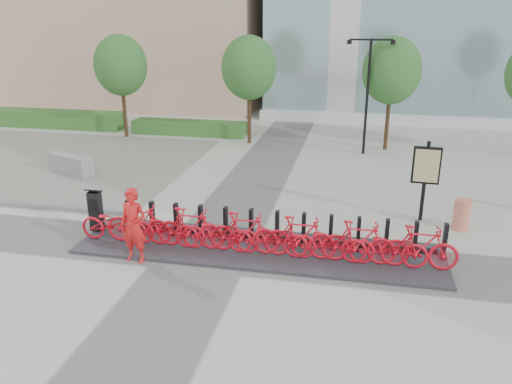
% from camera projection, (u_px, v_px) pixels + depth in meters
% --- Properties ---
extents(ground, '(120.00, 120.00, 0.00)m').
position_uv_depth(ground, '(208.00, 251.00, 13.19)').
color(ground, '#B5B5A7').
extents(gravel_patch, '(14.00, 14.00, 0.00)m').
position_uv_depth(gravel_patch, '(33.00, 160.00, 21.56)').
color(gravel_patch, slate).
rests_on(gravel_patch, ground).
extents(hedge_a, '(10.00, 1.40, 0.90)m').
position_uv_depth(hedge_a, '(39.00, 118.00, 28.19)').
color(hedge_a, '#3E682E').
rests_on(hedge_a, ground).
extents(hedge_b, '(6.00, 1.20, 0.70)m').
position_uv_depth(hedge_b, '(189.00, 128.00, 26.23)').
color(hedge_b, '#3E682E').
rests_on(hedge_b, ground).
extents(tree_0, '(2.60, 2.60, 5.10)m').
position_uv_depth(tree_0, '(121.00, 65.00, 24.62)').
color(tree_0, black).
rests_on(tree_0, ground).
extents(tree_1, '(2.60, 2.60, 5.10)m').
position_uv_depth(tree_1, '(249.00, 68.00, 23.38)').
color(tree_1, black).
rests_on(tree_1, ground).
extents(tree_2, '(2.60, 2.60, 5.10)m').
position_uv_depth(tree_2, '(392.00, 71.00, 22.14)').
color(tree_2, black).
rests_on(tree_2, ground).
extents(streetlamp, '(2.00, 0.20, 5.00)m').
position_uv_depth(streetlamp, '(368.00, 83.00, 21.56)').
color(streetlamp, black).
rests_on(streetlamp, ground).
extents(dock_pad, '(9.60, 2.40, 0.08)m').
position_uv_depth(dock_pad, '(258.00, 249.00, 13.21)').
color(dock_pad, '#323339').
rests_on(dock_pad, ground).
extents(dock_rail_posts, '(8.74, 0.50, 0.85)m').
position_uv_depth(dock_rail_posts, '(277.00, 227.00, 13.41)').
color(dock_rail_posts, black).
rests_on(dock_rail_posts, dock_pad).
extents(bike_0, '(1.89, 0.66, 0.99)m').
position_uv_depth(bike_0, '(114.00, 223.00, 13.45)').
color(bike_0, red).
rests_on(bike_0, dock_pad).
extents(bike_1, '(1.83, 0.52, 1.10)m').
position_uv_depth(bike_1, '(139.00, 224.00, 13.29)').
color(bike_1, red).
rests_on(bike_1, dock_pad).
extents(bike_2, '(1.89, 0.66, 0.99)m').
position_uv_depth(bike_2, '(164.00, 228.00, 13.17)').
color(bike_2, red).
rests_on(bike_2, dock_pad).
extents(bike_3, '(1.83, 0.52, 1.10)m').
position_uv_depth(bike_3, '(190.00, 228.00, 13.02)').
color(bike_3, red).
rests_on(bike_3, dock_pad).
extents(bike_4, '(1.89, 0.66, 0.99)m').
position_uv_depth(bike_4, '(217.00, 232.00, 12.90)').
color(bike_4, red).
rests_on(bike_4, dock_pad).
extents(bike_5, '(1.83, 0.52, 1.10)m').
position_uv_depth(bike_5, '(244.00, 233.00, 12.74)').
color(bike_5, red).
rests_on(bike_5, dock_pad).
extents(bike_6, '(1.89, 0.66, 0.99)m').
position_uv_depth(bike_6, '(271.00, 237.00, 12.62)').
color(bike_6, red).
rests_on(bike_6, dock_pad).
extents(bike_7, '(1.83, 0.52, 1.10)m').
position_uv_depth(bike_7, '(300.00, 237.00, 12.47)').
color(bike_7, red).
rests_on(bike_7, dock_pad).
extents(bike_8, '(1.89, 0.66, 0.99)m').
position_uv_depth(bike_8, '(329.00, 242.00, 12.35)').
color(bike_8, red).
rests_on(bike_8, dock_pad).
extents(bike_9, '(1.83, 0.52, 1.10)m').
position_uv_depth(bike_9, '(358.00, 242.00, 12.20)').
color(bike_9, red).
rests_on(bike_9, dock_pad).
extents(bike_10, '(1.89, 0.66, 0.99)m').
position_uv_depth(bike_10, '(388.00, 247.00, 12.08)').
color(bike_10, red).
rests_on(bike_10, dock_pad).
extents(bike_11, '(1.83, 0.52, 1.10)m').
position_uv_depth(bike_11, '(420.00, 247.00, 11.92)').
color(bike_11, red).
rests_on(bike_11, dock_pad).
extents(kiosk, '(0.39, 0.33, 1.27)m').
position_uv_depth(kiosk, '(96.00, 210.00, 14.08)').
color(kiosk, black).
rests_on(kiosk, dock_pad).
extents(worker_red, '(0.74, 0.53, 1.92)m').
position_uv_depth(worker_red, '(133.00, 225.00, 12.35)').
color(worker_red, red).
rests_on(worker_red, ground).
extents(construction_barrel, '(0.55, 0.55, 0.92)m').
position_uv_depth(construction_barrel, '(462.00, 214.00, 14.38)').
color(construction_barrel, '#ED3909').
rests_on(construction_barrel, ground).
extents(jersey_barrier, '(2.09, 1.23, 0.78)m').
position_uv_depth(jersey_barrier, '(71.00, 165.00, 19.51)').
color(jersey_barrier, '#AEAEAE').
rests_on(jersey_barrier, ground).
extents(map_sign, '(0.81, 0.18, 2.45)m').
position_uv_depth(map_sign, '(426.00, 169.00, 14.66)').
color(map_sign, black).
rests_on(map_sign, ground).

